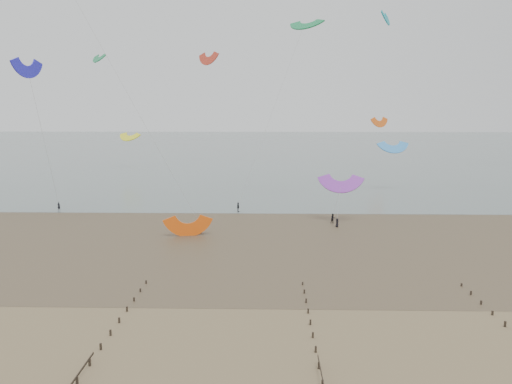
% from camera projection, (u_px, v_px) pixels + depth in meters
% --- Properties ---
extents(ground, '(500.00, 500.00, 0.00)m').
position_uv_depth(ground, '(268.00, 331.00, 45.23)').
color(ground, brown).
rests_on(ground, ground).
extents(sea_and_shore, '(500.00, 665.00, 0.03)m').
position_uv_depth(sea_and_shore, '(242.00, 235.00, 79.21)').
color(sea_and_shore, '#475654').
rests_on(sea_and_shore, ground).
extents(kitesurfer_lead, '(0.61, 0.43, 1.59)m').
position_uv_depth(kitesurfer_lead, '(59.00, 206.00, 97.53)').
color(kitesurfer_lead, black).
rests_on(kitesurfer_lead, ground).
extents(kitesurfers, '(129.72, 23.59, 1.87)m').
position_uv_depth(kitesurfers, '(373.00, 213.00, 91.29)').
color(kitesurfers, black).
rests_on(kitesurfers, ground).
extents(grounded_kite, '(7.24, 6.12, 3.52)m').
position_uv_depth(grounded_kite, '(188.00, 236.00, 78.47)').
color(grounded_kite, '#FF5C10').
rests_on(grounded_kite, ground).
extents(kites_airborne, '(238.58, 113.67, 39.65)m').
position_uv_depth(kites_airborne, '(236.00, 94.00, 130.04)').
color(kites_airborne, yellow).
rests_on(kites_airborne, ground).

